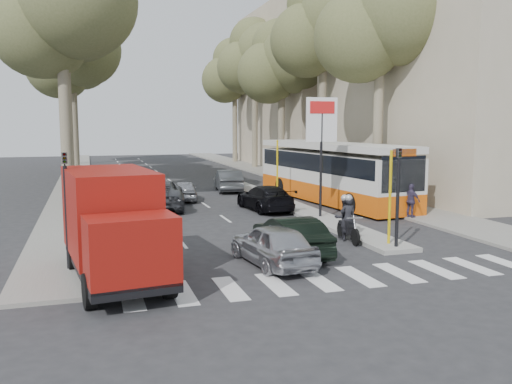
# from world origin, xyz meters

# --- Properties ---
(ground) EXTENTS (120.00, 120.00, 0.00)m
(ground) POSITION_xyz_m (0.00, 0.00, 0.00)
(ground) COLOR #28282B
(ground) RESTS_ON ground
(sidewalk_right) EXTENTS (3.20, 70.00, 0.12)m
(sidewalk_right) POSITION_xyz_m (8.60, 25.00, 0.06)
(sidewalk_right) COLOR gray
(sidewalk_right) RESTS_ON ground
(median_left) EXTENTS (2.40, 64.00, 0.12)m
(median_left) POSITION_xyz_m (-8.00, 28.00, 0.06)
(median_left) COLOR gray
(median_left) RESTS_ON ground
(traffic_island) EXTENTS (1.50, 26.00, 0.16)m
(traffic_island) POSITION_xyz_m (3.25, 11.00, 0.08)
(traffic_island) COLOR gray
(traffic_island) RESTS_ON ground
(building_near) EXTENTS (11.00, 18.00, 18.00)m
(building_near) POSITION_xyz_m (15.50, 12.00, 9.00)
(building_near) COLOR #B8A992
(building_near) RESTS_ON ground
(building_far) EXTENTS (11.00, 20.00, 16.00)m
(building_far) POSITION_xyz_m (15.50, 34.00, 8.00)
(building_far) COLOR #B7A88E
(building_far) RESTS_ON ground
(billboard) EXTENTS (1.50, 12.10, 5.60)m
(billboard) POSITION_xyz_m (3.25, 5.00, 3.70)
(billboard) COLOR yellow
(billboard) RESTS_ON ground
(traffic_light_island) EXTENTS (0.16, 0.41, 3.60)m
(traffic_light_island) POSITION_xyz_m (3.25, -1.50, 2.49)
(traffic_light_island) COLOR black
(traffic_light_island) RESTS_ON ground
(traffic_light_left) EXTENTS (0.16, 0.41, 3.60)m
(traffic_light_left) POSITION_xyz_m (-7.60, -1.00, 2.49)
(traffic_light_left) COLOR black
(traffic_light_left) RESTS_ON ground
(tree_l_a) EXTENTS (7.40, 7.20, 14.10)m
(tree_l_a) POSITION_xyz_m (-7.87, 12.11, 10.38)
(tree_l_a) COLOR #6B604C
(tree_l_a) RESTS_ON ground
(tree_l_b) EXTENTS (7.40, 7.20, 14.88)m
(tree_l_b) POSITION_xyz_m (-7.97, 20.11, 11.07)
(tree_l_b) COLOR #6B604C
(tree_l_b) RESTS_ON ground
(tree_l_c) EXTENTS (7.40, 7.20, 13.71)m
(tree_l_c) POSITION_xyz_m (-7.77, 28.11, 10.04)
(tree_l_c) COLOR #6B604C
(tree_l_c) RESTS_ON ground
(tree_l_d) EXTENTS (7.40, 7.20, 15.66)m
(tree_l_d) POSITION_xyz_m (-7.87, 36.11, 11.76)
(tree_l_d) COLOR #6B604C
(tree_l_d) RESTS_ON ground
(tree_l_e) EXTENTS (7.40, 7.20, 14.49)m
(tree_l_e) POSITION_xyz_m (-7.97, 44.11, 10.73)
(tree_l_e) COLOR #6B604C
(tree_l_e) RESTS_ON ground
(tree_r_a) EXTENTS (7.40, 7.20, 14.10)m
(tree_r_a) POSITION_xyz_m (9.13, 10.11, 10.38)
(tree_r_a) COLOR #6B604C
(tree_r_a) RESTS_ON ground
(tree_r_b) EXTENTS (7.40, 7.20, 15.27)m
(tree_r_b) POSITION_xyz_m (9.23, 18.11, 11.42)
(tree_r_b) COLOR #6B604C
(tree_r_b) RESTS_ON ground
(tree_r_c) EXTENTS (7.40, 7.20, 13.32)m
(tree_r_c) POSITION_xyz_m (9.03, 26.11, 9.69)
(tree_r_c) COLOR #6B604C
(tree_r_c) RESTS_ON ground
(tree_r_d) EXTENTS (7.40, 7.20, 14.88)m
(tree_r_d) POSITION_xyz_m (9.13, 34.11, 11.07)
(tree_r_d) COLOR #6B604C
(tree_r_d) RESTS_ON ground
(tree_r_e) EXTENTS (7.40, 7.20, 14.10)m
(tree_r_e) POSITION_xyz_m (9.23, 42.11, 10.38)
(tree_r_e) COLOR #6B604C
(tree_r_e) RESTS_ON ground
(silver_hatchback) EXTENTS (2.03, 4.09, 1.34)m
(silver_hatchback) POSITION_xyz_m (-1.50, -2.00, 0.67)
(silver_hatchback) COLOR #AAABB2
(silver_hatchback) RESTS_ON ground
(dark_hatchback) EXTENTS (1.58, 4.08, 1.32)m
(dark_hatchback) POSITION_xyz_m (-0.50, -1.00, 0.66)
(dark_hatchback) COLOR black
(dark_hatchback) RESTS_ON ground
(queue_car_a) EXTENTS (3.20, 5.72, 1.51)m
(queue_car_a) POSITION_xyz_m (-3.50, 10.48, 0.76)
(queue_car_a) COLOR #46484D
(queue_car_a) RESTS_ON ground
(queue_car_b) EXTENTS (2.13, 4.57, 1.29)m
(queue_car_b) POSITION_xyz_m (1.64, 8.31, 0.65)
(queue_car_b) COLOR black
(queue_car_b) RESTS_ON ground
(queue_car_c) EXTENTS (1.84, 3.59, 1.17)m
(queue_car_c) POSITION_xyz_m (-1.70, 13.00, 0.59)
(queue_car_c) COLOR #96989E
(queue_car_c) RESTS_ON ground
(queue_car_d) EXTENTS (2.06, 4.45, 1.41)m
(queue_car_d) POSITION_xyz_m (1.80, 16.51, 0.71)
(queue_car_d) COLOR #484B4F
(queue_car_d) RESTS_ON ground
(queue_car_e) EXTENTS (2.69, 5.41, 1.51)m
(queue_car_e) POSITION_xyz_m (-5.34, 11.92, 0.75)
(queue_car_e) COLOR black
(queue_car_e) RESTS_ON ground
(red_truck) EXTENTS (2.90, 6.06, 3.11)m
(red_truck) POSITION_xyz_m (-6.32, -2.31, 1.65)
(red_truck) COLOR black
(red_truck) RESTS_ON ground
(city_bus) EXTENTS (4.08, 13.06, 3.38)m
(city_bus) POSITION_xyz_m (6.20, 10.17, 1.78)
(city_bus) COLOR #D2530B
(city_bus) RESTS_ON ground
(motorcycle) EXTENTS (0.80, 2.12, 1.80)m
(motorcycle) POSITION_xyz_m (2.35, 0.58, 0.82)
(motorcycle) COLOR black
(motorcycle) RESTS_ON ground
(pedestrian_near) EXTENTS (0.75, 1.02, 1.57)m
(pedestrian_near) POSITION_xyz_m (7.20, 3.66, 0.90)
(pedestrian_near) COLOR #3F3652
(pedestrian_near) RESTS_ON sidewalk_right
(pedestrian_far) EXTENTS (1.29, 0.90, 1.83)m
(pedestrian_far) POSITION_xyz_m (8.38, 12.59, 1.04)
(pedestrian_far) COLOR #6E5D52
(pedestrian_far) RESTS_ON sidewalk_right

